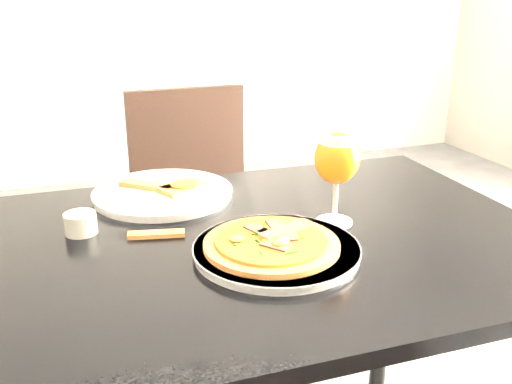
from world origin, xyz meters
name	(u,v)px	position (x,y,z in m)	size (l,w,h in m)	color
dining_table	(247,279)	(-0.15, 0.26, 0.66)	(1.22, 0.83, 0.75)	black
chair_far	(198,215)	(-0.06, 1.01, 0.49)	(0.42, 0.42, 0.90)	black
plate_main	(276,250)	(-0.12, 0.17, 0.76)	(0.30, 0.30, 0.02)	silver
pizza	(272,243)	(-0.13, 0.17, 0.77)	(0.25, 0.25, 0.03)	#9C5625
plate_second	(163,193)	(-0.26, 0.54, 0.76)	(0.32, 0.32, 0.02)	silver
crust_scraps	(172,186)	(-0.24, 0.54, 0.77)	(0.20, 0.15, 0.02)	#9C5625
loose_crust	(156,234)	(-0.32, 0.33, 0.75)	(0.11, 0.03, 0.01)	#9C5625
sauce_cup	(80,222)	(-0.45, 0.39, 0.77)	(0.06, 0.06, 0.04)	beige
beer_glass	(337,159)	(0.04, 0.27, 0.89)	(0.09, 0.09, 0.19)	#B7BBC1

